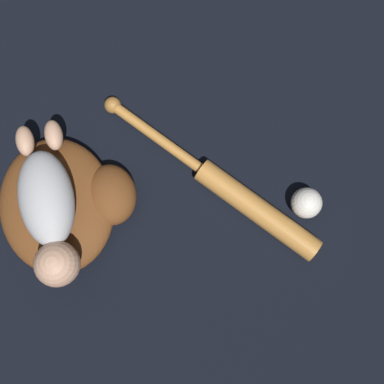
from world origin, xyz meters
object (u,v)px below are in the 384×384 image
object	(u,v)px
baseball_bat	(236,194)
baseball	(306,203)
baseball_glove	(66,203)
baby_figure	(49,211)

from	to	relation	value
baseball_bat	baseball	size ratio (longest dim) A/B	6.69
baseball_bat	baseball	distance (m)	0.16
baseball_glove	baby_figure	distance (m)	0.10
baseball_bat	baseball	bearing A→B (deg)	78.01
baby_figure	baseball_bat	distance (m)	0.42
baseball_glove	baby_figure	bearing A→B (deg)	-30.20
baby_figure	baseball_bat	bearing A→B (deg)	93.45
baseball_glove	baseball	world-z (taller)	baseball_glove
baby_figure	baseball	size ratio (longest dim) A/B	5.16
baseball_glove	baseball	xyz separation A→B (m)	(0.04, 0.55, -0.01)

